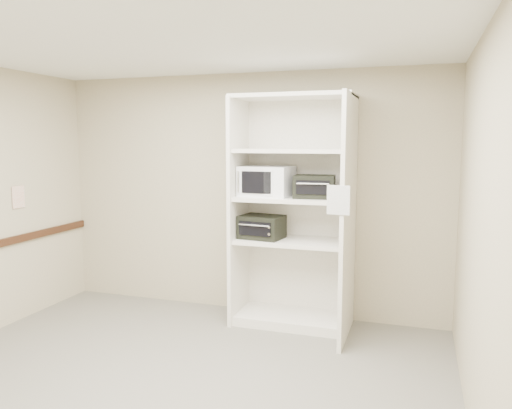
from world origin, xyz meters
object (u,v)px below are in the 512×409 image
(microwave, at_px, (267,181))
(toaster_oven_upper, at_px, (314,187))
(toaster_oven_lower, at_px, (262,227))
(shelving_unit, at_px, (297,220))

(microwave, height_order, toaster_oven_upper, microwave)
(toaster_oven_upper, bearing_deg, toaster_oven_lower, 176.52)
(toaster_oven_upper, distance_m, toaster_oven_lower, 0.71)
(toaster_oven_upper, height_order, toaster_oven_lower, toaster_oven_upper)
(shelving_unit, height_order, toaster_oven_lower, shelving_unit)
(shelving_unit, height_order, microwave, shelving_unit)
(shelving_unit, height_order, toaster_oven_upper, shelving_unit)
(microwave, relative_size, toaster_oven_lower, 1.20)
(toaster_oven_upper, relative_size, toaster_oven_lower, 0.92)
(microwave, bearing_deg, shelving_unit, 3.53)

